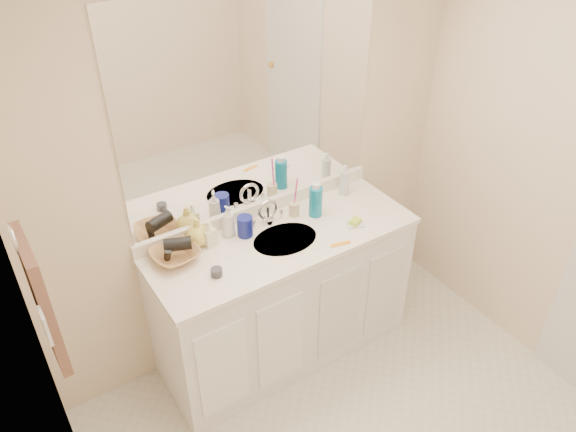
{
  "coord_description": "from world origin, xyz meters",
  "views": [
    {
      "loc": [
        -1.32,
        -1.05,
        2.73
      ],
      "look_at": [
        0.0,
        0.97,
        1.05
      ],
      "focal_mm": 35.0,
      "sensor_mm": 36.0,
      "label": 1
    }
  ],
  "objects": [
    {
      "name": "towel_ring",
      "position": [
        -1.27,
        0.77,
        1.55
      ],
      "size": [
        0.01,
        0.11,
        0.11
      ],
      "primitive_type": "torus",
      "rotation": [
        0.0,
        1.57,
        0.0
      ],
      "color": "silver",
      "rests_on": "wall_left"
    },
    {
      "name": "soap_dish",
      "position": [
        0.4,
        0.9,
        0.89
      ],
      "size": [
        0.12,
        0.1,
        0.01
      ],
      "primitive_type": "cube",
      "rotation": [
        0.0,
        0.0,
        -0.34
      ],
      "color": "white",
      "rests_on": "countertop"
    },
    {
      "name": "soap_bottle_yellow",
      "position": [
        -0.41,
        1.22,
        0.96
      ],
      "size": [
        0.16,
        0.16,
        0.16
      ],
      "primitive_type": "imported",
      "rotation": [
        0.0,
        0.0,
        0.37
      ],
      "color": "#EBD55B",
      "rests_on": "countertop"
    },
    {
      "name": "dark_jar",
      "position": [
        -0.45,
        0.94,
        0.9
      ],
      "size": [
        0.06,
        0.06,
        0.04
      ],
      "primitive_type": "cylinder",
      "rotation": [
        0.0,
        0.0,
        -0.09
      ],
      "color": "#33333A",
      "rests_on": "countertop"
    },
    {
      "name": "orange_comb",
      "position": [
        0.23,
        0.8,
        0.88
      ],
      "size": [
        0.11,
        0.05,
        0.0
      ],
      "primitive_type": "cube",
      "rotation": [
        0.0,
        0.0,
        -0.21
      ],
      "color": "orange",
      "rests_on": "countertop"
    },
    {
      "name": "hair_dryer",
      "position": [
        -0.55,
        1.17,
        0.97
      ],
      "size": [
        0.16,
        0.12,
        0.07
      ],
      "primitive_type": "cylinder",
      "rotation": [
        0.0,
        1.57,
        -0.36
      ],
      "color": "black",
      "rests_on": "wicker_basket"
    },
    {
      "name": "hand_towel",
      "position": [
        -1.25,
        0.77,
        1.25
      ],
      "size": [
        0.04,
        0.32,
        0.55
      ],
      "primitive_type": "cube",
      "color": "brown",
      "rests_on": "towel_ring"
    },
    {
      "name": "faucet",
      "position": [
        0.0,
        1.18,
        0.94
      ],
      "size": [
        0.02,
        0.02,
        0.11
      ],
      "primitive_type": "cylinder",
      "color": "silver",
      "rests_on": "countertop"
    },
    {
      "name": "sink_basin",
      "position": [
        0.0,
        1.0,
        0.87
      ],
      "size": [
        0.37,
        0.37,
        0.02
      ],
      "primitive_type": "cylinder",
      "color": "beige",
      "rests_on": "countertop"
    },
    {
      "name": "mirror",
      "position": [
        0.0,
        1.29,
        1.56
      ],
      "size": [
        1.48,
        0.01,
        1.2
      ],
      "primitive_type": "cube",
      "color": "white",
      "rests_on": "wall_back"
    },
    {
      "name": "backsplash",
      "position": [
        0.0,
        1.29,
        0.92
      ],
      "size": [
        1.52,
        0.03,
        0.08
      ],
      "primitive_type": "cube",
      "color": "white",
      "rests_on": "countertop"
    },
    {
      "name": "vanity_cabinet",
      "position": [
        0.0,
        1.02,
        0.42
      ],
      "size": [
        1.5,
        0.55,
        0.85
      ],
      "primitive_type": "cube",
      "color": "white",
      "rests_on": "floor"
    },
    {
      "name": "toothbrush",
      "position": [
        0.18,
        1.17,
        1.03
      ],
      "size": [
        0.02,
        0.04,
        0.21
      ],
      "primitive_type": "cylinder",
      "rotation": [
        0.14,
        0.0,
        0.16
      ],
      "color": "#F440A3",
      "rests_on": "tan_cup"
    },
    {
      "name": "wicker_basket",
      "position": [
        -0.57,
        1.17,
        0.91
      ],
      "size": [
        0.27,
        0.27,
        0.06
      ],
      "primitive_type": "imported",
      "rotation": [
        0.0,
        0.0,
        0.13
      ],
      "color": "#B47E48",
      "rests_on": "countertop"
    },
    {
      "name": "mouthwash_bottle",
      "position": [
        0.27,
        1.1,
        0.97
      ],
      "size": [
        0.09,
        0.09,
        0.18
      ],
      "primitive_type": "cylinder",
      "rotation": [
        0.0,
        0.0,
        -0.17
      ],
      "color": "#0C739A",
      "rests_on": "countertop"
    },
    {
      "name": "switch_plate",
      "position": [
        -1.27,
        0.57,
        1.3
      ],
      "size": [
        0.01,
        0.08,
        0.13
      ],
      "primitive_type": "cube",
      "color": "silver",
      "rests_on": "wall_left"
    },
    {
      "name": "blue_mug",
      "position": [
        -0.16,
        1.15,
        0.94
      ],
      "size": [
        0.11,
        0.11,
        0.12
      ],
      "primitive_type": "cylinder",
      "rotation": [
        0.0,
        0.0,
        0.3
      ],
      "color": "navy",
      "rests_on": "countertop"
    },
    {
      "name": "clear_pump_bottle",
      "position": [
        0.55,
        1.19,
        0.96
      ],
      "size": [
        0.08,
        0.08,
        0.16
      ],
      "primitive_type": "cylinder",
      "rotation": [
        0.0,
        0.0,
        0.35
      ],
      "color": "silver",
      "rests_on": "countertop"
    },
    {
      "name": "wall_back",
      "position": [
        0.0,
        1.3,
        1.2
      ],
      "size": [
        2.6,
        0.02,
        2.4
      ],
      "primitive_type": "cube",
      "color": "beige",
      "rests_on": "floor"
    },
    {
      "name": "countertop",
      "position": [
        0.0,
        1.02,
        0.86
      ],
      "size": [
        1.52,
        0.57,
        0.03
      ],
      "primitive_type": "cube",
      "color": "white",
      "rests_on": "vanity_cabinet"
    },
    {
      "name": "green_soap",
      "position": [
        0.4,
        0.9,
        0.9
      ],
      "size": [
        0.08,
        0.07,
        0.02
      ],
      "primitive_type": "cube",
      "rotation": [
        0.0,
        0.0,
        0.37
      ],
      "color": "#B6DE36",
      "rests_on": "soap_dish"
    },
    {
      "name": "soap_bottle_white",
      "position": [
        -0.24,
        1.21,
        0.97
      ],
      "size": [
        0.09,
        0.1,
        0.19
      ],
      "primitive_type": "imported",
      "rotation": [
        0.0,
        0.0,
        0.43
      ],
      "color": "silver",
      "rests_on": "countertop"
    },
    {
      "name": "tan_cup",
      "position": [
        0.17,
        1.17,
        0.92
      ],
      "size": [
        0.07,
        0.07,
        0.08
      ],
      "primitive_type": "cylinder",
      "rotation": [
        0.0,
        0.0,
        -0.19
      ],
      "color": "beige",
      "rests_on": "countertop"
    },
    {
      "name": "soap_bottle_cream",
      "position": [
        -0.37,
        1.19,
        0.95
      ],
      "size": [
        0.08,
        0.08,
        0.15
      ],
      "primitive_type": "imported",
      "rotation": [
        0.0,
        0.0,
        0.18
      ],
      "color": "#F0EBC4",
      "rests_on": "countertop"
    }
  ]
}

